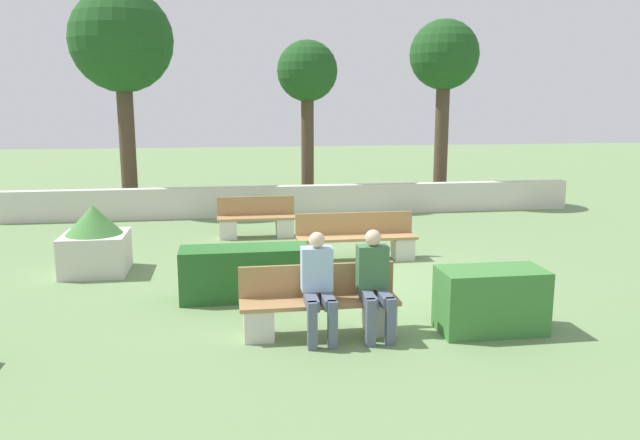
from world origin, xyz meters
The scene contains 13 objects.
ground_plane centered at (0.00, 0.00, 0.00)m, with size 60.00×60.00×0.00m, color #6B8956.
perimeter_wall centered at (0.00, 5.90, 0.38)m, with size 14.58×0.30×0.76m.
bench_front centered at (-0.62, -2.33, 0.33)m, with size 1.98×0.49×0.85m.
bench_left_side centered at (0.59, 1.22, 0.34)m, with size 2.19×0.48×0.85m.
bench_right_side centered at (-1.12, 3.45, 0.32)m, with size 1.66×0.49×0.85m.
person_seated_man centered at (-0.66, -2.48, 0.72)m, with size 0.38×0.63×1.31m.
person_seated_woman centered at (0.04, -2.48, 0.72)m, with size 0.38×0.63×1.32m.
hedge_block_near_right centered at (-1.50, -0.76, 0.38)m, with size 1.87×0.63×0.77m.
hedge_block_mid_left centered at (1.53, -2.56, 0.40)m, with size 1.32×0.66×0.81m.
planter_corner_left centered at (-3.95, 1.03, 0.55)m, with size 1.05×1.05×1.16m.
tree_leftmost centered at (-4.27, 7.34, 4.29)m, with size 2.62×2.62×5.69m.
tree_center_left centered at (0.46, 7.03, 3.47)m, with size 1.60×1.60×4.44m.
tree_center_right centered at (4.21, 7.07, 3.94)m, with size 1.88×1.88×5.04m.
Camera 1 is at (-1.71, -9.66, 2.87)m, focal length 35.00 mm.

